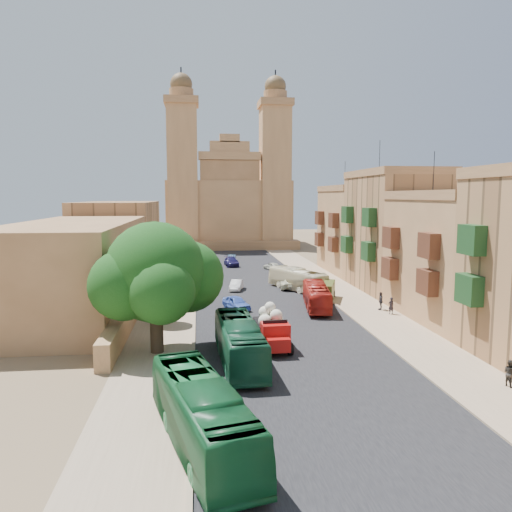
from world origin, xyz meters
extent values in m
plane|color=brown|center=(0.00, 0.00, 0.00)|extent=(260.00, 260.00, 0.00)
cube|color=black|center=(0.00, 30.00, 0.01)|extent=(14.00, 140.00, 0.01)
cube|color=#9B8165|center=(9.50, 30.00, 0.01)|extent=(5.00, 140.00, 0.01)
cube|color=#9B8165|center=(-9.50, 30.00, 0.01)|extent=(5.00, 140.00, 0.01)
cube|color=#9B8165|center=(7.00, 30.00, 0.06)|extent=(0.25, 140.00, 0.12)
cube|color=#9B8165|center=(-7.00, 30.00, 0.06)|extent=(0.25, 140.00, 0.12)
cube|color=#1B431E|center=(11.55, 0.92, 4.56)|extent=(0.90, 2.20, 2.00)
cube|color=#1B431E|center=(11.55, 0.92, 7.92)|extent=(0.90, 2.20, 2.00)
cube|color=#A6764B|center=(16.00, 11.00, 5.25)|extent=(8.00, 14.00, 10.50)
cube|color=#936640|center=(16.00, 11.00, 10.90)|extent=(8.20, 14.00, 0.80)
cylinder|color=black|center=(15.00, 13.80, 13.10)|extent=(0.06, 0.06, 3.60)
cube|color=#532B1B|center=(11.55, 7.08, 3.99)|extent=(0.90, 2.20, 2.00)
cube|color=#532B1B|center=(11.55, 14.92, 3.99)|extent=(0.90, 2.20, 2.00)
cube|color=#532B1B|center=(11.55, 7.08, 6.93)|extent=(0.90, 2.20, 2.00)
cube|color=#532B1B|center=(11.55, 14.92, 6.93)|extent=(0.90, 2.20, 2.00)
cube|color=#B07D50|center=(16.00, 25.00, 6.50)|extent=(8.00, 14.00, 13.00)
cube|color=#936640|center=(16.00, 25.00, 13.40)|extent=(8.20, 14.00, 0.80)
cylinder|color=black|center=(15.00, 27.80, 15.60)|extent=(0.06, 0.06, 3.60)
cube|color=#1B431E|center=(11.55, 21.08, 4.94)|extent=(0.90, 2.20, 2.00)
cube|color=#1B431E|center=(11.55, 28.92, 4.94)|extent=(0.90, 2.20, 2.00)
cube|color=#1B431E|center=(11.55, 21.08, 8.58)|extent=(0.90, 2.20, 2.00)
cube|color=#1B431E|center=(11.55, 28.92, 8.58)|extent=(0.90, 2.20, 2.00)
cube|color=#A6764B|center=(16.00, 39.00, 5.75)|extent=(8.00, 14.00, 11.50)
cube|color=#936640|center=(16.00, 39.00, 11.90)|extent=(8.20, 14.00, 0.80)
cylinder|color=black|center=(15.00, 41.80, 14.10)|extent=(0.06, 0.06, 3.60)
cube|color=#532B1B|center=(11.55, 35.08, 4.37)|extent=(0.90, 2.20, 2.00)
cube|color=#532B1B|center=(11.55, 42.92, 4.37)|extent=(0.90, 2.20, 2.00)
cube|color=#532B1B|center=(11.55, 35.08, 7.59)|extent=(0.90, 2.20, 2.00)
cube|color=#532B1B|center=(11.55, 42.92, 7.59)|extent=(0.90, 2.20, 2.00)
cube|color=#A6764B|center=(-12.50, 20.00, 0.90)|extent=(1.00, 40.00, 1.80)
cube|color=#936640|center=(-18.00, 18.00, 4.20)|extent=(10.00, 28.00, 8.40)
cube|color=#B07D50|center=(-18.00, 44.00, 5.00)|extent=(10.00, 22.00, 10.00)
cube|color=#A6764B|center=(0.00, 81.00, 7.00)|extent=(26.00, 20.00, 14.00)
cube|color=#936640|center=(0.00, 70.50, 0.90)|extent=(28.00, 4.00, 1.80)
cube|color=#936640|center=(0.00, 72.20, 10.00)|extent=(12.00, 2.00, 16.00)
cube|color=#A6764B|center=(0.00, 72.20, 18.90)|extent=(12.60, 2.40, 1.60)
cube|color=#A6764B|center=(0.00, 72.20, 20.60)|extent=(8.00, 2.00, 2.40)
cube|color=#A6764B|center=(0.00, 72.20, 22.40)|extent=(4.00, 2.00, 1.60)
cube|color=#A6764B|center=(-9.50, 73.50, 14.50)|extent=(6.00, 6.00, 29.00)
cube|color=#936640|center=(-9.50, 73.50, 29.60)|extent=(6.80, 6.80, 1.40)
cylinder|color=#936640|center=(-9.50, 73.50, 31.20)|extent=(4.80, 4.80, 1.80)
sphere|color=brown|center=(-9.50, 73.50, 33.00)|extent=(4.40, 4.40, 4.40)
cylinder|color=black|center=(-9.50, 73.50, 35.40)|extent=(0.28, 0.28, 1.80)
cube|color=#A6764B|center=(9.50, 73.50, 14.50)|extent=(6.00, 6.00, 29.00)
cube|color=#936640|center=(9.50, 73.50, 29.60)|extent=(6.80, 6.80, 1.40)
cylinder|color=#936640|center=(9.50, 73.50, 31.20)|extent=(4.80, 4.80, 1.80)
sphere|color=brown|center=(9.50, 73.50, 33.00)|extent=(4.40, 4.40, 4.40)
cylinder|color=black|center=(9.50, 73.50, 35.40)|extent=(0.28, 0.28, 1.80)
cylinder|color=#38281C|center=(-9.50, 4.00, 1.73)|extent=(0.91, 0.91, 3.47)
sphere|color=#0F380F|center=(-9.50, 4.00, 5.65)|extent=(6.93, 6.93, 6.93)
sphere|color=#0F380F|center=(-7.31, 5.09, 5.11)|extent=(5.11, 5.11, 5.11)
sphere|color=#0F380F|center=(-11.51, 3.18, 4.93)|extent=(4.74, 4.74, 4.74)
sphere|color=#0F380F|center=(-8.95, 1.81, 4.74)|extent=(4.38, 4.38, 4.38)
sphere|color=#0F380F|center=(-10.50, 6.01, 6.38)|extent=(4.01, 4.01, 4.01)
cylinder|color=#38281C|center=(-10.00, 12.00, 1.06)|extent=(0.44, 0.44, 2.12)
sphere|color=#0F380F|center=(-10.00, 12.00, 3.20)|extent=(3.08, 3.08, 3.08)
cylinder|color=#38281C|center=(-10.00, 24.00, 0.94)|extent=(0.44, 0.44, 1.88)
sphere|color=#0F380F|center=(-10.00, 24.00, 2.84)|extent=(2.74, 2.74, 2.74)
cylinder|color=#38281C|center=(-10.00, 36.00, 1.17)|extent=(0.44, 0.44, 2.35)
sphere|color=#0F380F|center=(-10.00, 36.00, 3.55)|extent=(3.42, 3.42, 3.42)
cylinder|color=#38281C|center=(-10.00, 48.00, 1.19)|extent=(0.44, 0.44, 2.37)
sphere|color=#0F380F|center=(-10.00, 48.00, 3.58)|extent=(3.45, 3.45, 3.45)
cube|color=#B9110E|center=(-1.40, 5.20, 1.14)|extent=(2.11, 3.34, 0.82)
cube|color=black|center=(-1.40, 5.20, 1.59)|extent=(2.16, 3.39, 0.11)
cube|color=#B9110E|center=(-1.33, 3.11, 1.23)|extent=(1.96, 1.61, 1.64)
cube|color=#B9110E|center=(-1.29, 2.02, 0.86)|extent=(1.58, 1.14, 0.91)
cube|color=black|center=(-1.33, 3.11, 1.86)|extent=(1.73, 0.15, 0.82)
cylinder|color=black|center=(-2.21, 2.26, 0.41)|extent=(0.35, 0.83, 0.82)
cylinder|color=black|center=(-0.39, 2.32, 0.41)|extent=(0.35, 0.83, 0.82)
cylinder|color=black|center=(-2.34, 6.26, 0.41)|extent=(0.35, 0.83, 0.82)
cylinder|color=black|center=(-0.53, 6.32, 0.41)|extent=(0.35, 0.83, 0.82)
sphere|color=beige|center=(-1.83, 4.64, 1.82)|extent=(1.00, 1.00, 1.00)
sphere|color=beige|center=(-0.93, 4.94, 1.82)|extent=(1.00, 1.00, 1.00)
sphere|color=beige|center=(-1.42, 5.74, 1.82)|extent=(1.00, 1.00, 1.00)
sphere|color=beige|center=(-1.76, 5.28, 2.32)|extent=(0.91, 0.91, 0.91)
sphere|color=beige|center=(-1.05, 4.39, 2.27)|extent=(0.91, 0.91, 0.91)
sphere|color=beige|center=(-1.39, 5.11, 2.73)|extent=(0.82, 0.82, 0.82)
cube|color=#414D1D|center=(6.50, 20.00, 0.92)|extent=(3.33, 4.83, 1.83)
cylinder|color=black|center=(5.16, 18.85, 0.37)|extent=(0.52, 0.79, 0.73)
cylinder|color=black|center=(6.79, 18.25, 0.37)|extent=(0.52, 0.79, 0.73)
cylinder|color=black|center=(6.21, 21.75, 0.37)|extent=(0.52, 0.79, 0.73)
cylinder|color=black|center=(7.84, 21.15, 0.37)|extent=(0.52, 0.79, 0.73)
imported|color=#165E2F|center=(-6.50, -9.63, 1.47)|extent=(5.06, 10.85, 2.94)
imported|color=#195437|center=(-4.00, 1.00, 1.42)|extent=(2.83, 10.27, 2.83)
imported|color=red|center=(4.72, 15.98, 1.21)|extent=(3.27, 8.92, 2.43)
imported|color=beige|center=(4.73, 25.40, 1.28)|extent=(5.69, 9.29, 2.56)
imported|color=#466CCB|center=(-3.00, 16.56, 0.64)|extent=(2.87, 4.06, 1.28)
imported|color=white|center=(-2.24, 26.42, 0.58)|extent=(1.96, 3.71, 1.16)
imported|color=beige|center=(3.99, 26.93, 0.67)|extent=(2.51, 4.96, 1.34)
imported|color=#171547|center=(-1.47, 46.53, 0.70)|extent=(2.26, 4.92, 1.39)
imported|color=beige|center=(4.23, 41.76, 0.57)|extent=(2.55, 3.61, 1.14)
imported|color=teal|center=(-1.10, 51.33, 0.57)|extent=(1.63, 3.59, 1.14)
imported|color=black|center=(11.00, 12.97, 0.79)|extent=(0.66, 0.52, 1.58)
imported|color=#302C28|center=(11.00, -4.73, 0.78)|extent=(0.74, 0.87, 1.56)
imported|color=#323138|center=(10.67, 14.73, 0.87)|extent=(0.64, 1.09, 1.74)
camera|label=1|loc=(-6.55, -30.27, 10.80)|focal=35.00mm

